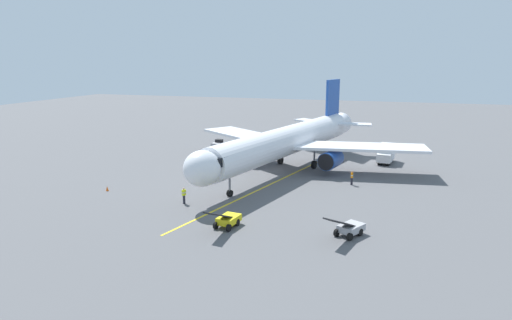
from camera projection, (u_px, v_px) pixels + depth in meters
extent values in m
plane|color=#565659|center=(279.00, 171.00, 60.31)|extent=(220.00, 220.00, 0.00)
cube|color=yellow|center=(275.00, 182.00, 54.62)|extent=(9.73, 38.91, 0.01)
cylinder|color=white|center=(287.00, 141.00, 59.31)|extent=(11.77, 33.93, 3.80)
ellipsoid|color=white|center=(202.00, 168.00, 44.13)|extent=(4.46, 4.74, 3.61)
cone|color=white|center=(339.00, 124.00, 74.75)|extent=(4.03, 3.73, 3.42)
cube|color=black|center=(211.00, 160.00, 45.18)|extent=(3.52, 2.32, 0.90)
cube|color=white|center=(359.00, 147.00, 58.23)|extent=(17.62, 7.60, 0.36)
cylinder|color=#1E479E|center=(331.00, 160.00, 57.67)|extent=(3.04, 3.85, 2.30)
cylinder|color=black|center=(326.00, 162.00, 56.21)|extent=(2.09, 0.69, 2.10)
cube|color=white|center=(248.00, 136.00, 66.86)|extent=(16.88, 14.18, 0.36)
cylinder|color=#1E479E|center=(254.00, 150.00, 63.54)|extent=(3.04, 3.85, 2.30)
cylinder|color=black|center=(247.00, 153.00, 62.08)|extent=(2.09, 0.69, 2.10)
cube|color=#1E479E|center=(333.00, 102.00, 71.41)|extent=(1.49, 4.75, 7.20)
cube|color=white|center=(350.00, 124.00, 70.24)|extent=(6.56, 2.87, 0.24)
cube|color=white|center=(313.00, 121.00, 73.48)|extent=(6.71, 5.41, 0.24)
cylinder|color=slate|center=(230.00, 181.00, 48.56)|extent=(0.24, 0.24, 2.77)
cylinder|color=black|center=(230.00, 193.00, 48.87)|extent=(0.60, 0.79, 0.70)
cylinder|color=slate|center=(314.00, 155.00, 60.97)|extent=(0.24, 0.24, 2.77)
cylinder|color=black|center=(314.00, 165.00, 61.27)|extent=(0.70, 1.18, 1.10)
cylinder|color=slate|center=(281.00, 151.00, 63.60)|extent=(0.24, 0.24, 2.77)
cylinder|color=black|center=(280.00, 160.00, 63.90)|extent=(0.70, 1.18, 1.10)
cylinder|color=#23232D|center=(184.00, 199.00, 46.38)|extent=(0.26, 0.26, 0.88)
cube|color=#D8EA19|center=(184.00, 193.00, 46.21)|extent=(0.36, 0.44, 0.60)
cube|color=silver|center=(184.00, 193.00, 46.21)|extent=(0.37, 0.46, 0.10)
sphere|color=tan|center=(184.00, 189.00, 46.12)|extent=(0.22, 0.22, 0.22)
cylinder|color=#23232D|center=(352.00, 181.00, 53.30)|extent=(0.26, 0.26, 0.88)
cube|color=orange|center=(352.00, 175.00, 53.14)|extent=(0.25, 0.39, 0.60)
cube|color=silver|center=(352.00, 175.00, 53.14)|extent=(0.26, 0.41, 0.10)
sphere|color=#9E7051|center=(352.00, 172.00, 53.05)|extent=(0.22, 0.22, 0.22)
cube|color=white|center=(384.00, 158.00, 63.23)|extent=(2.09, 1.91, 1.20)
cube|color=black|center=(383.00, 158.00, 62.56)|extent=(1.71, 0.36, 0.70)
cube|color=silver|center=(386.00, 152.00, 64.85)|extent=(2.41, 3.81, 2.20)
cylinder|color=black|center=(388.00, 163.00, 62.88)|extent=(0.35, 0.86, 0.84)
cylinder|color=black|center=(379.00, 162.00, 63.40)|extent=(0.35, 0.86, 0.84)
cylinder|color=black|center=(392.00, 158.00, 65.72)|extent=(0.35, 0.86, 0.84)
cylinder|color=black|center=(382.00, 158.00, 66.25)|extent=(0.35, 0.86, 0.84)
cube|color=#9E9EA3|center=(218.00, 145.00, 75.20)|extent=(1.93, 2.55, 0.70)
cube|color=black|center=(219.00, 141.00, 75.32)|extent=(1.26, 1.10, 0.50)
cylinder|color=black|center=(219.00, 148.00, 74.28)|extent=(0.37, 0.64, 0.60)
cylinder|color=black|center=(212.00, 147.00, 74.90)|extent=(0.37, 0.64, 0.60)
cylinder|color=black|center=(224.00, 146.00, 75.65)|extent=(0.37, 0.64, 0.60)
cylinder|color=black|center=(218.00, 146.00, 76.26)|extent=(0.37, 0.64, 0.60)
cube|color=yellow|center=(229.00, 219.00, 40.08)|extent=(1.82, 2.41, 0.60)
cube|color=black|center=(219.00, 215.00, 38.48)|extent=(1.47, 3.85, 1.61)
cylinder|color=black|center=(229.00, 228.00, 38.86)|extent=(0.35, 0.67, 0.64)
cylinder|color=black|center=(216.00, 225.00, 39.42)|extent=(0.35, 0.67, 0.64)
cylinder|color=black|center=(237.00, 222.00, 40.17)|extent=(0.35, 0.67, 0.64)
cylinder|color=black|center=(224.00, 220.00, 40.73)|extent=(0.35, 0.67, 0.64)
cube|color=#9E9EA3|center=(351.00, 228.00, 38.05)|extent=(2.35, 2.65, 0.60)
cube|color=black|center=(341.00, 222.00, 36.76)|extent=(2.55, 3.74, 1.61)
cylinder|color=black|center=(350.00, 237.00, 36.88)|extent=(0.52, 0.68, 0.64)
cylinder|color=black|center=(337.00, 233.00, 37.78)|extent=(0.52, 0.68, 0.64)
cylinder|color=black|center=(360.00, 232.00, 37.91)|extent=(0.52, 0.68, 0.64)
cylinder|color=black|center=(347.00, 228.00, 38.81)|extent=(0.52, 0.68, 0.64)
cone|color=#F2590F|center=(107.00, 188.00, 50.93)|extent=(0.32, 0.32, 0.55)
cone|color=#F2590F|center=(211.00, 181.00, 54.11)|extent=(0.32, 0.32, 0.55)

